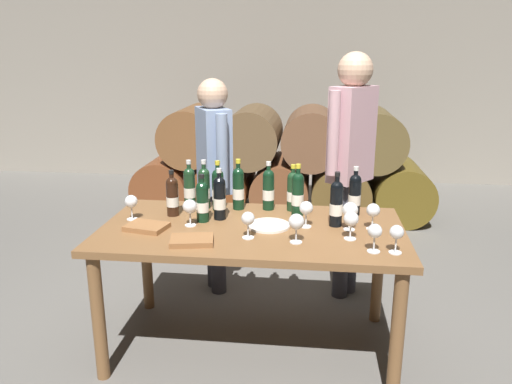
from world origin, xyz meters
name	(u,v)px	position (x,y,z in m)	size (l,w,h in m)	color
ground_plane	(252,345)	(0.00, 0.00, 0.00)	(14.00, 14.00, 0.00)	#66635E
cellar_back_wall	(290,75)	(0.00, 4.20, 1.40)	(10.00, 0.24, 2.80)	gray
barrel_stack	(281,164)	(0.00, 2.60, 0.54)	(3.12, 0.90, 1.15)	brown
dining_table	(252,242)	(0.00, 0.00, 0.67)	(1.70, 0.90, 0.76)	brown
wine_bottle_0	(336,203)	(0.47, 0.08, 0.89)	(0.07, 0.07, 0.31)	black
wine_bottle_1	(293,191)	(0.21, 0.34, 0.89)	(0.07, 0.07, 0.29)	#19381E
wine_bottle_2	(220,197)	(-0.21, 0.12, 0.89)	(0.07, 0.07, 0.31)	black
wine_bottle_3	(204,188)	(-0.34, 0.32, 0.89)	(0.07, 0.07, 0.31)	#19381E
wine_bottle_4	(218,189)	(-0.25, 0.30, 0.89)	(0.07, 0.07, 0.31)	black
wine_bottle_5	(355,194)	(0.59, 0.30, 0.89)	(0.07, 0.07, 0.30)	black
wine_bottle_6	(238,188)	(-0.13, 0.33, 0.90)	(0.07, 0.07, 0.32)	black
wine_bottle_7	(172,196)	(-0.50, 0.16, 0.88)	(0.07, 0.07, 0.28)	black
wine_bottle_8	(298,194)	(0.25, 0.24, 0.90)	(0.07, 0.07, 0.32)	black
wine_bottle_9	(268,189)	(0.06, 0.34, 0.89)	(0.07, 0.07, 0.30)	black
wine_bottle_10	(202,201)	(-0.30, 0.07, 0.88)	(0.07, 0.07, 0.28)	black
wine_bottle_11	(190,187)	(-0.44, 0.34, 0.89)	(0.07, 0.07, 0.30)	#19381E
wine_glass_0	(373,211)	(0.67, 0.04, 0.87)	(0.08, 0.08, 0.15)	white
wine_glass_1	(131,202)	(-0.72, 0.05, 0.87)	(0.07, 0.07, 0.15)	white
wine_glass_2	(350,211)	(0.54, 0.02, 0.87)	(0.09, 0.09, 0.16)	white
wine_glass_3	(306,209)	(0.30, 0.04, 0.87)	(0.08, 0.08, 0.15)	white
wine_glass_4	(375,232)	(0.64, -0.28, 0.86)	(0.07, 0.07, 0.15)	white
wine_glass_5	(296,222)	(0.26, -0.20, 0.87)	(0.08, 0.08, 0.16)	white
wine_glass_6	(397,233)	(0.75, -0.29, 0.86)	(0.07, 0.07, 0.14)	white
wine_glass_7	(190,207)	(-0.35, -0.01, 0.87)	(0.08, 0.08, 0.15)	white
wine_glass_8	(351,220)	(0.54, -0.12, 0.87)	(0.08, 0.08, 0.15)	white
wine_glass_9	(249,220)	(0.00, -0.17, 0.86)	(0.07, 0.07, 0.15)	white
tasting_notebook	(147,227)	(-0.58, -0.10, 0.77)	(0.22, 0.16, 0.03)	#936038
leather_ledger	(192,240)	(-0.28, -0.27, 0.77)	(0.22, 0.16, 0.03)	#936038
serving_plate	(269,225)	(0.09, 0.02, 0.77)	(0.24, 0.24, 0.01)	white
sommelier_presenting	(351,154)	(0.59, 0.75, 1.04)	(0.34, 0.41, 1.72)	#383842
taster_seated_left	(214,169)	(-0.35, 0.72, 0.92)	(0.30, 0.45, 1.54)	#383842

